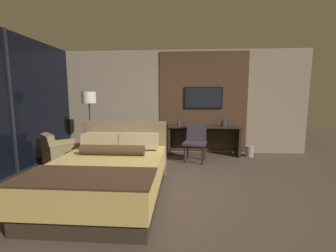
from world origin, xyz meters
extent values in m
plane|color=#4C3D33|center=(0.00, 0.00, 0.00)|extent=(16.00, 16.00, 0.00)
cube|color=gray|center=(0.00, 2.60, 1.40)|extent=(7.20, 0.06, 2.80)
cube|color=#4C3323|center=(0.82, 2.56, 1.40)|extent=(2.37, 0.03, 2.70)
cube|color=black|center=(-3.00, 0.40, 1.40)|extent=(0.02, 6.00, 2.80)
cube|color=black|center=(-2.98, 0.40, 1.40)|extent=(0.04, 0.06, 2.80)
cube|color=black|center=(-2.98, 0.40, 0.04)|extent=(0.05, 6.00, 0.08)
cube|color=#33281E|center=(-0.89, -0.44, 0.11)|extent=(1.60, 2.07, 0.22)
cube|color=tan|center=(-0.89, -0.44, 0.41)|extent=(1.64, 2.14, 0.38)
cube|color=#422D1E|center=(-0.89, -1.13, 0.61)|extent=(1.66, 0.75, 0.02)
cube|color=#7F6B4C|center=(-0.89, 0.67, 0.54)|extent=(1.68, 0.08, 1.08)
cube|color=tan|center=(-1.24, 0.53, 0.74)|extent=(0.69, 0.23, 0.31)
cube|color=tan|center=(-0.54, 0.53, 0.74)|extent=(0.69, 0.23, 0.31)
cube|color=tan|center=(-1.24, 0.32, 0.74)|extent=(0.69, 0.25, 0.32)
cube|color=tan|center=(-0.54, 0.32, 0.74)|extent=(0.69, 0.25, 0.32)
cylinder|color=#4C3823|center=(-0.89, -0.09, 0.69)|extent=(1.07, 0.17, 0.17)
cube|color=#2D2319|center=(0.82, 2.26, 0.77)|extent=(1.87, 0.54, 0.03)
cube|color=#2D2319|center=(-0.09, 2.26, 0.38)|extent=(0.06, 0.49, 0.75)
cube|color=#2D2319|center=(1.72, 2.26, 0.38)|extent=(0.06, 0.49, 0.75)
cube|color=#2D2319|center=(0.82, 2.51, 0.45)|extent=(1.75, 0.02, 0.38)
cube|color=black|center=(0.82, 2.52, 1.52)|extent=(1.03, 0.04, 0.58)
cube|color=black|center=(0.82, 2.50, 1.52)|extent=(0.97, 0.01, 0.53)
cube|color=#38333D|center=(0.56, 1.61, 0.46)|extent=(0.61, 0.59, 0.05)
cube|color=#38333D|center=(0.61, 1.82, 0.69)|extent=(0.49, 0.20, 0.42)
cylinder|color=black|center=(0.32, 1.46, 0.22)|extent=(0.04, 0.04, 0.43)
cylinder|color=black|center=(0.73, 1.38, 0.22)|extent=(0.04, 0.04, 0.43)
cylinder|color=black|center=(0.40, 1.85, 0.22)|extent=(0.04, 0.04, 0.43)
cylinder|color=black|center=(0.81, 1.76, 0.22)|extent=(0.04, 0.04, 0.43)
cube|color=olive|center=(-2.36, 1.04, 0.21)|extent=(0.89, 0.90, 0.42)
cube|color=olive|center=(-2.56, 0.83, 0.60)|extent=(0.53, 0.53, 0.38)
cube|color=olive|center=(-2.13, 0.81, 0.28)|extent=(0.57, 0.58, 0.56)
cube|color=olive|center=(-2.60, 1.26, 0.28)|extent=(0.57, 0.58, 0.56)
cylinder|color=#282623|center=(-2.04, 1.75, 0.01)|extent=(0.28, 0.28, 0.03)
cylinder|color=#332D28|center=(-2.04, 1.75, 0.72)|extent=(0.03, 0.03, 1.43)
cylinder|color=silver|center=(-2.04, 1.75, 1.53)|extent=(0.34, 0.34, 0.28)
cone|color=#333338|center=(0.16, 2.30, 0.95)|extent=(0.09, 0.09, 0.34)
cylinder|color=#333338|center=(1.34, 2.26, 0.86)|extent=(0.14, 0.14, 0.15)
cube|color=#332D28|center=(0.55, 2.28, 0.80)|extent=(0.24, 0.18, 0.03)
cylinder|color=gray|center=(2.01, 2.19, 0.14)|extent=(0.22, 0.22, 0.28)
camera|label=1|loc=(0.28, -3.65, 1.59)|focal=24.00mm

